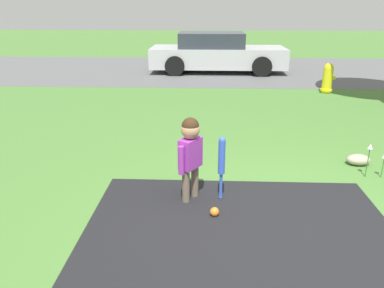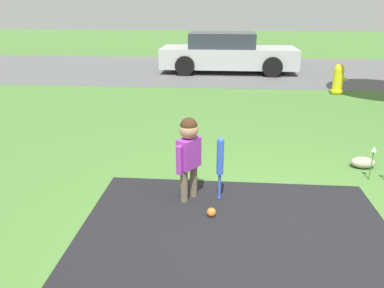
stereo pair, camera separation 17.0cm
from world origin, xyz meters
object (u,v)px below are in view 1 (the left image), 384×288
at_px(child, 190,148).
at_px(parked_car, 216,53).
at_px(sports_ball, 215,212).
at_px(fire_hydrant, 328,78).
at_px(baseball_bat, 222,160).

xyz_separation_m(child, parked_car, (0.43, 8.51, -0.03)).
bearing_deg(parked_car, child, -92.64).
height_order(sports_ball, parked_car, parked_car).
relative_size(sports_ball, fire_hydrant, 0.13).
xyz_separation_m(sports_ball, parked_car, (0.16, 8.86, 0.53)).
xyz_separation_m(sports_ball, fire_hydrant, (2.82, 5.86, 0.31)).
bearing_deg(child, fire_hydrant, 4.72).
bearing_deg(sports_ball, baseball_bat, 78.85).
xyz_separation_m(baseball_bat, sports_ball, (-0.07, -0.37, -0.43)).
distance_m(baseball_bat, fire_hydrant, 6.15).
xyz_separation_m(child, baseball_bat, (0.33, 0.01, -0.14)).
distance_m(baseball_bat, parked_car, 8.49).
relative_size(child, baseball_bat, 1.29).
bearing_deg(sports_ball, fire_hydrant, 64.32).
bearing_deg(sports_ball, child, 126.73).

